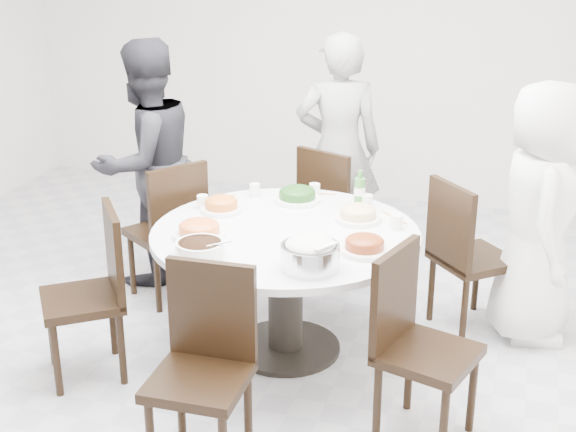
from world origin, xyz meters
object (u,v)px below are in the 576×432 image
(dining_table, at_px, (285,292))
(diner_left, at_px, (146,163))
(chair_ne, at_px, (474,255))
(chair_n, at_px, (339,212))
(chair_nw, at_px, (165,229))
(diner_right, at_px, (539,214))
(chair_se, at_px, (429,350))
(soup_bowl, at_px, (200,249))
(rice_bowl, at_px, (310,257))
(chair_s, at_px, (199,376))
(diner_middle, at_px, (338,150))
(beverage_bottle, at_px, (360,189))
(chair_sw, at_px, (81,296))

(dining_table, bearing_deg, diner_left, 149.33)
(chair_ne, relative_size, chair_n, 1.00)
(chair_nw, distance_m, diner_right, 2.33)
(chair_se, bearing_deg, chair_ne, 12.06)
(chair_n, xyz_separation_m, diner_right, (1.30, -0.49, 0.30))
(chair_nw, relative_size, soup_bowl, 3.77)
(diner_left, bearing_deg, rice_bowl, 77.38)
(chair_nw, bearing_deg, soup_bowl, 69.54)
(dining_table, xyz_separation_m, chair_n, (0.05, 1.11, 0.10))
(chair_s, height_order, diner_right, diner_right)
(dining_table, distance_m, diner_left, 1.46)
(chair_nw, relative_size, diner_left, 0.57)
(chair_s, height_order, diner_left, diner_left)
(dining_table, height_order, diner_right, diner_right)
(dining_table, bearing_deg, chair_s, -92.91)
(diner_left, bearing_deg, diner_right, 113.90)
(dining_table, xyz_separation_m, diner_middle, (-0.03, 1.39, 0.46))
(beverage_bottle, bearing_deg, chair_n, 113.56)
(chair_s, bearing_deg, chair_sw, 147.36)
(diner_middle, relative_size, rice_bowl, 5.68)
(chair_ne, height_order, chair_nw, same)
(beverage_bottle, bearing_deg, chair_se, -62.42)
(diner_right, bearing_deg, dining_table, 108.42)
(chair_ne, distance_m, chair_s, 2.03)
(chair_n, relative_size, diner_middle, 0.57)
(chair_se, bearing_deg, chair_sw, 106.26)
(chair_nw, distance_m, rice_bowl, 1.57)
(chair_sw, bearing_deg, diner_middle, 117.75)
(diner_right, xyz_separation_m, diner_middle, (-1.38, 0.77, 0.06))
(chair_nw, bearing_deg, beverage_bottle, 126.86)
(dining_table, height_order, soup_bowl, soup_bowl)
(chair_sw, distance_m, beverage_bottle, 1.72)
(rice_bowl, bearing_deg, chair_n, 98.02)
(chair_nw, distance_m, soup_bowl, 1.17)
(soup_bowl, distance_m, beverage_bottle, 1.16)
(chair_ne, bearing_deg, chair_sw, 79.52)
(dining_table, height_order, rice_bowl, rice_bowl)
(dining_table, relative_size, diner_left, 0.90)
(beverage_bottle, bearing_deg, chair_sw, -139.84)
(chair_s, xyz_separation_m, soup_bowl, (-0.26, 0.66, 0.31))
(chair_nw, distance_m, chair_sw, 1.03)
(diner_right, bearing_deg, chair_n, 62.93)
(diner_right, relative_size, diner_middle, 0.93)
(beverage_bottle, bearing_deg, soup_bowl, -122.63)
(chair_nw, relative_size, diner_right, 0.61)
(chair_s, bearing_deg, rice_bowl, 63.15)
(chair_n, relative_size, chair_nw, 1.00)
(diner_left, bearing_deg, chair_ne, 113.16)
(chair_n, relative_size, chair_se, 1.00)
(chair_ne, distance_m, soup_bowl, 1.73)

